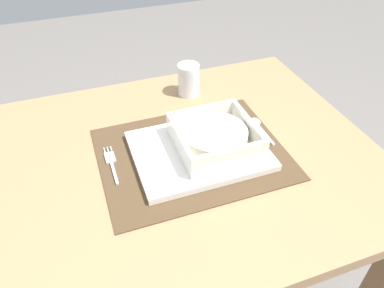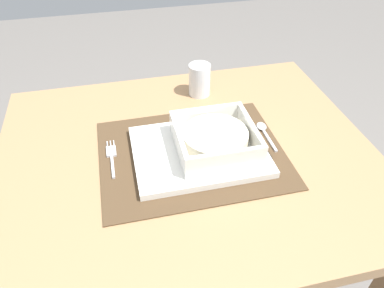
% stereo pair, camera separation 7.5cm
% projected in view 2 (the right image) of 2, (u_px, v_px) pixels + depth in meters
% --- Properties ---
extents(dining_table, '(0.87, 0.73, 0.72)m').
position_uv_depth(dining_table, '(188.00, 186.00, 0.92)').
color(dining_table, '#A37A51').
rests_on(dining_table, ground).
extents(placemat, '(0.42, 0.33, 0.00)m').
position_uv_depth(placemat, '(192.00, 153.00, 0.85)').
color(placemat, '#4C3823').
rests_on(placemat, dining_table).
extents(serving_plate, '(0.30, 0.23, 0.02)m').
position_uv_depth(serving_plate, '(199.00, 151.00, 0.84)').
color(serving_plate, white).
rests_on(serving_plate, placemat).
extents(porridge_bowl, '(0.17, 0.17, 0.06)m').
position_uv_depth(porridge_bowl, '(215.00, 140.00, 0.82)').
color(porridge_bowl, white).
rests_on(porridge_bowl, serving_plate).
extents(fork, '(0.02, 0.13, 0.00)m').
position_uv_depth(fork, '(112.00, 155.00, 0.84)').
color(fork, silver).
rests_on(fork, placemat).
extents(spoon, '(0.02, 0.11, 0.01)m').
position_uv_depth(spoon, '(263.00, 129.00, 0.91)').
color(spoon, silver).
rests_on(spoon, placemat).
extents(butter_knife, '(0.01, 0.13, 0.01)m').
position_uv_depth(butter_knife, '(260.00, 144.00, 0.87)').
color(butter_knife, black).
rests_on(butter_knife, placemat).
extents(drinking_glass, '(0.06, 0.06, 0.09)m').
position_uv_depth(drinking_glass, '(200.00, 81.00, 1.02)').
color(drinking_glass, white).
rests_on(drinking_glass, dining_table).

